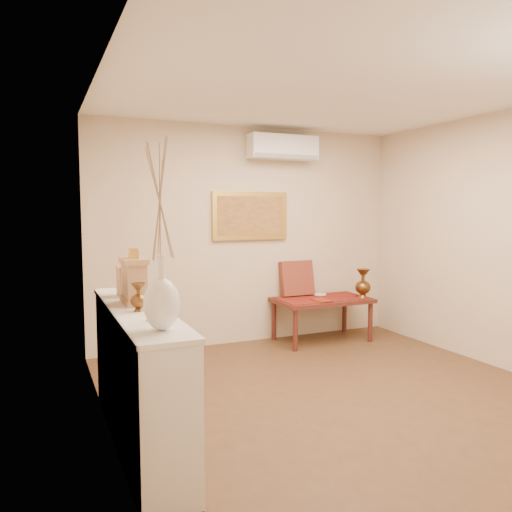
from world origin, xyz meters
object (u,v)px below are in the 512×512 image
brass_urn_tall (363,280)px  wooden_chest (128,281)px  mantel_clock (134,280)px  low_table (322,303)px  white_vase (160,235)px  display_ledge (138,375)px

brass_urn_tall → wooden_chest: (-3.14, -1.17, 0.32)m
brass_urn_tall → wooden_chest: 3.36m
brass_urn_tall → wooden_chest: bearing=-159.6°
mantel_clock → low_table: (2.66, 1.71, -0.67)m
brass_urn_tall → mantel_clock: 3.52m
white_vase → low_table: (2.66, 2.60, -1.05)m
display_ledge → mantel_clock: bearing=83.9°
wooden_chest → low_table: size_ratio=0.20×
white_vase → mantel_clock: size_ratio=2.68×
mantel_clock → wooden_chest: 0.37m
display_ledge → low_table: bearing=35.1°
mantel_clock → display_ledge: bearing=-96.1°
brass_urn_tall → display_ledge: brass_urn_tall is taller
mantel_clock → low_table: 3.23m
white_vase → brass_urn_tall: size_ratio=2.47×
brass_urn_tall → low_table: 0.60m
wooden_chest → low_table: (2.65, 1.35, -0.62)m
display_ledge → white_vase: bearing=-88.9°
white_vase → brass_urn_tall: white_vase is taller
brass_urn_tall → mantel_clock: mantel_clock is taller
brass_urn_tall → low_table: bearing=159.8°
brass_urn_tall → low_table: size_ratio=0.37×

